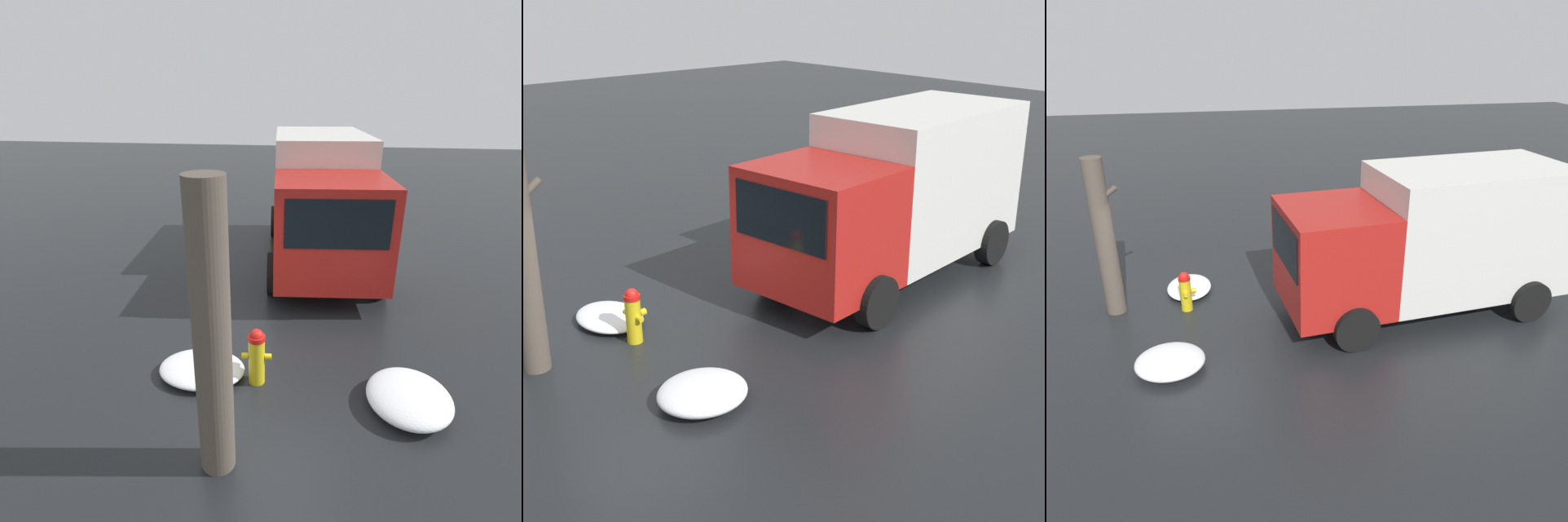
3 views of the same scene
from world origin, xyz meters
TOP-DOWN VIEW (x-y plane):
  - ground_plane at (0.00, 0.00)m, footprint 60.00×60.00m
  - fire_hydrant at (0.00, 0.00)m, footprint 0.35×0.45m
  - delivery_truck at (5.17, -0.84)m, footprint 6.19×2.99m
  - snow_pile_by_hydrant at (-0.25, -2.16)m, footprint 1.26×1.16m
  - snow_pile_curbside at (0.03, 0.86)m, footprint 1.01×1.33m

SIDE VIEW (x-z plane):
  - ground_plane at x=0.00m, z-range 0.00..0.00m
  - snow_pile_curbside at x=0.03m, z-range 0.00..0.22m
  - snow_pile_by_hydrant at x=-0.25m, z-range 0.00..0.33m
  - fire_hydrant at x=0.00m, z-range 0.01..0.92m
  - delivery_truck at x=5.17m, z-range 0.11..3.22m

